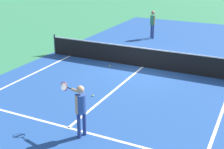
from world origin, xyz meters
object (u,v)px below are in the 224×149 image
at_px(tennis_ball_near_net, 110,66).
at_px(net, 143,57).
at_px(player_far, 153,21).
at_px(player_near, 80,105).
at_px(tennis_ball_mid_court, 93,96).

bearing_deg(tennis_ball_near_net, net, 23.07).
bearing_deg(player_far, tennis_ball_near_net, -89.53).
distance_m(net, player_near, 6.66).
height_order(net, player_far, player_far).
xyz_separation_m(net, player_near, (0.61, -6.62, 0.50)).
distance_m(player_far, tennis_ball_near_net, 6.33).
relative_size(net, tennis_ball_mid_court, 154.50).
height_order(player_near, tennis_ball_mid_court, player_near).
bearing_deg(tennis_ball_mid_court, player_far, 96.08).
bearing_deg(player_near, net, 95.23).
bearing_deg(tennis_ball_mid_court, net, 83.27).
xyz_separation_m(player_far, tennis_ball_near_net, (0.05, -6.24, -1.06)).
relative_size(player_near, tennis_ball_mid_court, 24.35).
height_order(tennis_ball_near_net, tennis_ball_mid_court, same).
relative_size(player_near, tennis_ball_near_net, 24.35).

